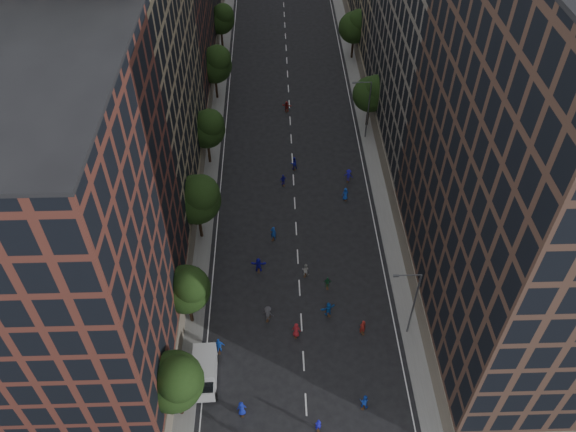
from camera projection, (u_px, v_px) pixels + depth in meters
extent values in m
plane|color=black|center=(292.00, 161.00, 76.52)|extent=(240.00, 240.00, 0.00)
cube|color=slate|center=(208.00, 130.00, 81.59)|extent=(4.00, 105.00, 0.15)
cube|color=slate|center=(372.00, 127.00, 82.09)|extent=(4.00, 105.00, 0.15)
cube|color=#53271F|center=(69.00, 245.00, 44.88)|extent=(14.00, 22.00, 30.00)
cube|color=#91805E|center=(120.00, 70.00, 60.68)|extent=(14.00, 26.00, 34.00)
cube|color=#53271F|center=(154.00, 6.00, 79.25)|extent=(14.00, 20.00, 28.00)
cube|color=#473026|center=(533.00, 175.00, 46.45)|extent=(14.00, 30.00, 36.00)
cube|color=#6A6157|center=(448.00, 31.00, 68.28)|extent=(14.00, 28.00, 33.00)
cylinder|color=black|center=(179.00, 402.00, 49.11)|extent=(0.36, 0.36, 3.96)
sphere|color=black|center=(173.00, 381.00, 46.60)|extent=(5.20, 5.20, 5.20)
sphere|color=black|center=(178.00, 379.00, 45.33)|extent=(3.90, 3.90, 3.90)
cylinder|color=black|center=(190.00, 310.00, 56.37)|extent=(0.36, 0.36, 3.70)
sphere|color=black|center=(186.00, 289.00, 54.02)|extent=(4.80, 4.80, 4.80)
sphere|color=black|center=(190.00, 285.00, 52.86)|extent=(3.60, 3.60, 3.60)
cylinder|color=black|center=(200.00, 224.00, 64.78)|extent=(0.36, 0.36, 4.22)
sphere|color=black|center=(196.00, 199.00, 62.10)|extent=(5.60, 5.60, 5.60)
sphere|color=black|center=(201.00, 193.00, 60.74)|extent=(4.20, 4.20, 4.20)
cylinder|color=black|center=(209.00, 151.00, 74.93)|extent=(0.36, 0.36, 3.87)
sphere|color=black|center=(206.00, 129.00, 72.48)|extent=(5.00, 5.00, 5.00)
sphere|color=black|center=(210.00, 123.00, 71.26)|extent=(3.75, 3.75, 3.75)
cylinder|color=black|center=(216.00, 87.00, 86.34)|extent=(0.36, 0.36, 4.05)
sphere|color=black|center=(214.00, 65.00, 83.77)|extent=(5.40, 5.40, 5.40)
sphere|color=black|center=(218.00, 59.00, 82.46)|extent=(4.05, 4.05, 4.05)
cylinder|color=black|center=(222.00, 39.00, 97.89)|extent=(0.36, 0.36, 3.78)
sphere|color=black|center=(220.00, 20.00, 95.49)|extent=(4.80, 4.80, 4.80)
sphere|color=black|center=(223.00, 14.00, 94.33)|extent=(3.60, 3.60, 3.60)
cylinder|color=black|center=(368.00, 115.00, 81.18)|extent=(0.36, 0.36, 3.74)
sphere|color=black|center=(370.00, 94.00, 78.81)|extent=(5.00, 5.00, 5.00)
sphere|color=black|center=(376.00, 88.00, 77.59)|extent=(3.75, 3.75, 3.75)
cylinder|color=black|center=(352.00, 48.00, 95.43)|extent=(0.36, 0.36, 3.96)
sphere|color=black|center=(354.00, 27.00, 92.92)|extent=(5.20, 5.20, 5.20)
sphere|color=black|center=(359.00, 21.00, 91.66)|extent=(3.90, 3.90, 3.90)
cylinder|color=#595B60|center=(414.00, 305.00, 53.54)|extent=(0.18, 0.18, 9.00)
cylinder|color=#595B60|center=(408.00, 275.00, 50.38)|extent=(2.40, 0.12, 0.12)
cube|color=#595B60|center=(396.00, 276.00, 50.39)|extent=(0.50, 0.22, 0.15)
cylinder|color=#595B60|center=(368.00, 111.00, 77.19)|extent=(0.18, 0.18, 9.00)
cylinder|color=#595B60|center=(363.00, 82.00, 74.02)|extent=(2.40, 0.12, 0.12)
cube|color=#595B60|center=(354.00, 83.00, 74.03)|extent=(0.50, 0.22, 0.15)
cube|color=silver|center=(205.00, 366.00, 52.24)|extent=(2.24, 3.71, 2.23)
cube|color=silver|center=(204.00, 390.00, 50.92)|extent=(2.08, 1.68, 1.42)
cube|color=black|center=(203.00, 387.00, 50.46)|extent=(1.86, 1.37, 0.10)
cylinder|color=black|center=(193.00, 398.00, 51.14)|extent=(0.28, 0.78, 0.77)
cylinder|color=black|center=(216.00, 397.00, 51.22)|extent=(0.28, 0.78, 0.77)
cylinder|color=black|center=(196.00, 360.00, 53.97)|extent=(0.28, 0.78, 0.77)
cylinder|color=black|center=(217.00, 359.00, 54.05)|extent=(0.28, 0.78, 0.77)
imported|color=#121F94|center=(242.00, 409.00, 49.85)|extent=(0.97, 0.73, 1.79)
imported|color=#1817BC|center=(318.00, 425.00, 48.88)|extent=(0.63, 0.46, 1.58)
imported|color=#163DB4|center=(364.00, 401.00, 50.36)|extent=(1.03, 0.92, 1.74)
imported|color=blue|center=(219.00, 346.00, 54.45)|extent=(1.14, 0.51, 1.91)
imported|color=#144DA4|center=(328.00, 309.00, 57.64)|extent=(1.70, 1.10, 1.75)
imported|color=maroon|center=(296.00, 330.00, 55.77)|extent=(1.00, 0.77, 1.80)
imported|color=maroon|center=(363.00, 327.00, 56.03)|extent=(0.77, 0.62, 1.84)
imported|color=#B0AFAB|center=(305.00, 270.00, 61.48)|extent=(0.95, 0.82, 1.66)
imported|color=#3C3B40|center=(268.00, 314.00, 57.13)|extent=(1.41, 1.08, 1.92)
imported|color=#1B5B34|center=(327.00, 283.00, 60.29)|extent=(0.89, 0.39, 1.51)
imported|color=#1815AE|center=(259.00, 265.00, 61.85)|extent=(1.75, 0.65, 1.86)
imported|color=#1644B9|center=(345.00, 194.00, 70.35)|extent=(0.93, 0.70, 1.71)
imported|color=#123C99|center=(273.00, 233.00, 65.31)|extent=(0.82, 0.68, 1.91)
imported|color=#11138D|center=(294.00, 163.00, 74.64)|extent=(1.06, 0.93, 1.84)
imported|color=#1C15B0|center=(348.00, 176.00, 72.90)|extent=(1.31, 1.04, 1.77)
imported|color=#161296|center=(283.00, 180.00, 72.39)|extent=(1.00, 0.70, 1.58)
imported|color=maroon|center=(287.00, 107.00, 84.53)|extent=(1.60, 0.82, 1.65)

